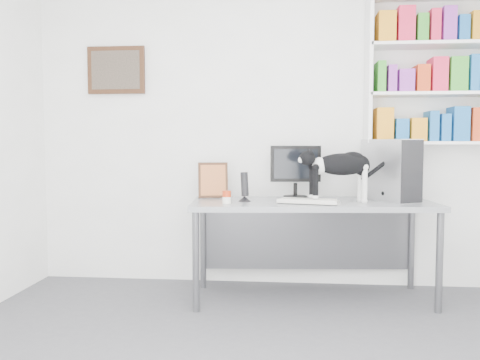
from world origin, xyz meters
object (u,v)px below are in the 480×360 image
Objects in this scene: desk at (312,250)px; bookshelf at (431,70)px; keyboard at (308,201)px; pc_tower at (390,170)px; leaning_print at (213,179)px; cat at (340,177)px; speaker at (245,186)px; soup_can at (227,197)px; monitor at (295,171)px.

bookshelf is at bearing 13.80° from desk.
keyboard is 0.75m from pc_tower.
cat is (1.03, -0.27, 0.05)m from leaning_print.
pc_tower is (0.66, 0.27, 0.23)m from keyboard.
speaker is 0.21m from soup_can.
soup_can is at bearing -162.02° from keyboard.
cat is at bearing -29.82° from speaker.
bookshelf reaches higher than speaker.
desk is at bearing -67.31° from monitor.
leaning_print is at bearing 111.22° from speaker.
monitor reaches higher than keyboard.
desk is at bearing 162.13° from pc_tower.
bookshelf is 4.02× the size of leaning_print.
bookshelf is at bearing -7.28° from leaning_print.
leaning_print is at bearing 148.68° from pc_tower.
pc_tower is (0.62, 0.12, 0.64)m from desk.
bookshelf is 1.78m from desk.
soup_can reaches higher than desk.
cat is (0.34, -0.32, -0.02)m from monitor.
cat reaches higher than speaker.
speaker is (-1.50, -0.39, -0.94)m from bookshelf.
keyboard is at bearing 173.79° from pc_tower.
soup_can is (-1.63, -0.54, -1.01)m from bookshelf.
pc_tower is at bearing 35.29° from keyboard.
bookshelf reaches higher than desk.
desk is at bearing 140.40° from cat.
monitor is at bearing 142.34° from pc_tower.
soup_can is at bearing -79.25° from leaning_print.
keyboard is at bearing -35.19° from leaning_print.
pc_tower reaches higher than keyboard.
desk is 1.00m from leaning_print.
leaning_print is (-1.44, 0.07, -0.09)m from pc_tower.
bookshelf reaches higher than soup_can.
soup_can is (-1.28, -0.33, -0.20)m from pc_tower.
soup_can is at bearing -145.76° from monitor.
soup_can is at bearing -157.93° from speaker.
pc_tower is 5.07× the size of soup_can.
desk is at bearing 89.08° from keyboard.
speaker is at bearing -149.52° from monitor.
monitor is at bearing 40.43° from soup_can.
speaker is 2.49× the size of soup_can.
desk is at bearing -21.56° from speaker.
soup_can is at bearing 165.74° from pc_tower.
pc_tower is at bearing 6.07° from desk.
bookshelf reaches higher than pc_tower.
soup_can is (-0.66, -0.21, 0.44)m from desk.
keyboard is 1.89× the size of speaker.
soup_can is at bearing -167.00° from desk.
pc_tower is 2.04× the size of speaker.
speaker is at bearing 160.19° from pc_tower.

